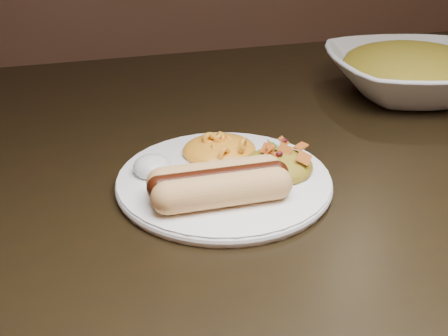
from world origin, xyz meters
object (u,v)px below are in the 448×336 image
object	(u,v)px
table	(254,191)
fork	(165,199)
serving_bowl	(413,74)
plate	(224,180)

from	to	relation	value
table	fork	distance (m)	0.23
table	serving_bowl	world-z (taller)	serving_bowl
fork	plate	bearing A→B (deg)	10.16
plate	fork	size ratio (longest dim) A/B	2.03
plate	table	bearing A→B (deg)	55.60
table	fork	size ratio (longest dim) A/B	13.08
fork	serving_bowl	xyz separation A→B (m)	(0.47, 0.22, 0.03)
plate	fork	bearing A→B (deg)	-169.46
serving_bowl	fork	bearing A→B (deg)	-154.73
plate	fork	distance (m)	0.07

